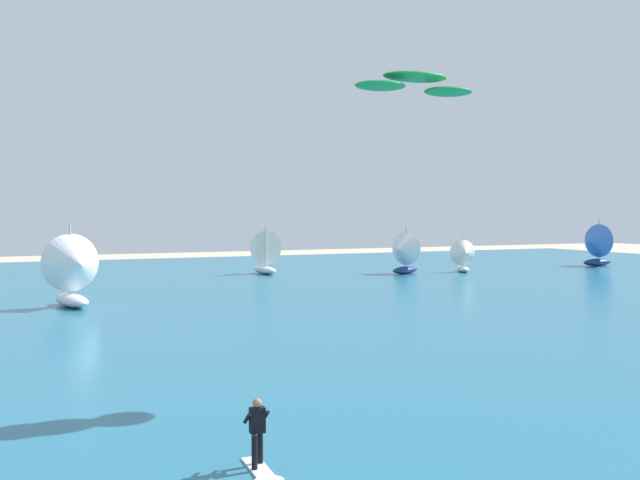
% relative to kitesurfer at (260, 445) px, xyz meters
% --- Properties ---
extents(ocean, '(160.00, 90.00, 0.10)m').
position_rel_kitesurfer_xyz_m(ocean, '(3.67, 36.29, -0.65)').
color(ocean, '#236B89').
rests_on(ocean, ground).
extents(kitesurfer, '(0.74, 1.99, 1.67)m').
position_rel_kitesurfer_xyz_m(kitesurfer, '(0.00, 0.00, 0.00)').
color(kitesurfer, white).
rests_on(kitesurfer, ocean).
extents(kite, '(4.67, 1.54, 0.71)m').
position_rel_kitesurfer_xyz_m(kite, '(8.02, 6.00, 10.01)').
color(kite, '#198C3F').
extents(sailboat_far_left, '(4.11, 4.72, 5.33)m').
position_rel_kitesurfer_xyz_m(sailboat_far_left, '(-0.84, 32.31, 1.84)').
color(sailboat_far_left, silver).
rests_on(sailboat_far_left, ocean).
extents(sailboat_mid_right, '(4.76, 4.09, 5.44)m').
position_rel_kitesurfer_xyz_m(sailboat_mid_right, '(57.65, 45.78, 1.89)').
color(sailboat_mid_right, navy).
rests_on(sailboat_mid_right, ocean).
extents(sailboat_heeled_over, '(3.63, 4.25, 4.91)m').
position_rel_kitesurfer_xyz_m(sailboat_heeled_over, '(19.20, 52.11, 1.65)').
color(sailboat_heeled_over, silver).
rests_on(sailboat_heeled_over, ocean).
extents(sailboat_trailing, '(4.25, 3.80, 4.77)m').
position_rel_kitesurfer_xyz_m(sailboat_trailing, '(31.72, 45.67, 1.58)').
color(sailboat_trailing, navy).
rests_on(sailboat_trailing, ocean).
extents(sailboat_leading, '(2.98, 3.36, 3.77)m').
position_rel_kitesurfer_xyz_m(sailboat_leading, '(38.68, 44.86, 1.12)').
color(sailboat_leading, silver).
rests_on(sailboat_leading, ocean).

